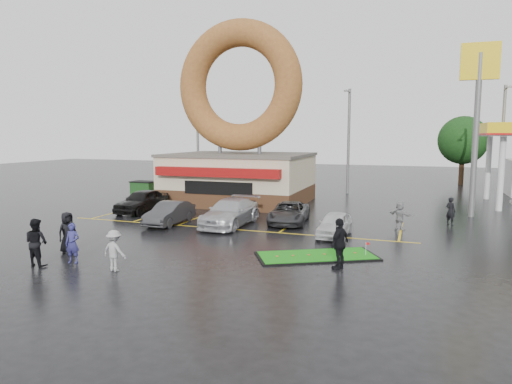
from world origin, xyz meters
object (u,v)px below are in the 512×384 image
(shell_sign, at_px, (478,97))
(dumpster, at_px, (144,190))
(donut_shop, at_px, (239,143))
(person_blue, at_px, (72,243))
(car_dgrey, at_px, (170,213))
(putting_green, at_px, (317,256))
(streetlight_right, at_px, (502,139))
(car_silver, at_px, (230,212))
(car_white, at_px, (335,224))
(car_black, at_px, (142,201))
(car_grey, at_px, (289,213))
(streetlight_left, at_px, (197,138))
(streetlight_mid, at_px, (348,138))
(person_cameraman, at_px, (340,244))

(shell_sign, bearing_deg, dumpster, 179.09)
(donut_shop, relative_size, person_blue, 8.39)
(shell_sign, height_order, car_dgrey, shell_sign)
(shell_sign, height_order, putting_green, shell_sign)
(person_blue, height_order, putting_green, person_blue)
(donut_shop, bearing_deg, dumpster, -175.85)
(shell_sign, bearing_deg, person_blue, -133.98)
(streetlight_right, bearing_deg, donut_shop, -154.79)
(car_silver, distance_m, dumpster, 13.58)
(car_white, relative_size, dumpster, 1.99)
(car_black, xyz_separation_m, car_white, (13.19, -2.87, -0.15))
(car_grey, xyz_separation_m, putting_green, (3.05, -6.73, -0.57))
(car_grey, height_order, person_blue, person_blue)
(car_dgrey, bearing_deg, dumpster, 129.85)
(shell_sign, xyz_separation_m, person_blue, (-16.17, -16.75, -6.57))
(streetlight_right, distance_m, car_black, 28.27)
(donut_shop, xyz_separation_m, streetlight_right, (19.00, 8.95, 0.32))
(car_white, distance_m, putting_green, 4.21)
(person_blue, bearing_deg, car_dgrey, 81.81)
(car_black, distance_m, car_white, 13.50)
(putting_green, bearing_deg, streetlight_left, 127.69)
(streetlight_left, xyz_separation_m, streetlight_mid, (14.00, 1.00, 0.00))
(streetlight_left, relative_size, putting_green, 1.67)
(putting_green, bearing_deg, car_black, 151.85)
(car_dgrey, relative_size, car_silver, 0.76)
(dumpster, bearing_deg, car_dgrey, -48.07)
(car_dgrey, bearing_deg, streetlight_mid, 66.05)
(streetlight_mid, relative_size, person_cameraman, 4.56)
(streetlight_mid, xyz_separation_m, streetlight_right, (12.00, 1.00, 0.00))
(donut_shop, height_order, car_white, donut_shop)
(streetlight_left, distance_m, person_blue, 25.91)
(donut_shop, height_order, person_cameraman, donut_shop)
(car_silver, xyz_separation_m, person_cameraman, (7.18, -6.38, 0.24))
(streetlight_left, relative_size, car_black, 2.02)
(car_dgrey, xyz_separation_m, dumpster, (-7.55, 8.88, 0.00))
(streetlight_right, height_order, car_black, streetlight_right)
(car_grey, distance_m, person_blue, 12.41)
(car_silver, distance_m, car_grey, 3.46)
(car_dgrey, distance_m, car_grey, 6.87)
(donut_shop, relative_size, dumpster, 7.50)
(shell_sign, bearing_deg, streetlight_right, 73.17)
(car_silver, relative_size, person_blue, 3.20)
(donut_shop, xyz_separation_m, car_black, (-4.31, -6.52, -3.71))
(shell_sign, relative_size, person_cameraman, 5.37)
(car_grey, distance_m, dumpster, 15.23)
(donut_shop, height_order, streetlight_right, donut_shop)
(streetlight_left, relative_size, car_white, 2.52)
(shell_sign, distance_m, streetlight_right, 10.68)
(shell_sign, distance_m, car_black, 22.08)
(car_grey, bearing_deg, putting_green, -72.13)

